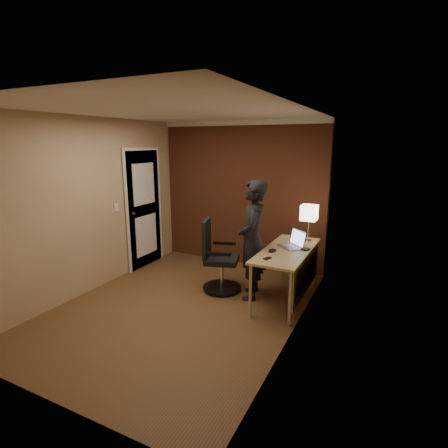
{
  "coord_description": "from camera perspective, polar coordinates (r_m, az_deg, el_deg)",
  "views": [
    {
      "loc": [
        2.4,
        -3.63,
        2.14
      ],
      "look_at": [
        0.35,
        0.55,
        1.05
      ],
      "focal_mm": 28.0,
      "sensor_mm": 36.0,
      "label": 1
    }
  ],
  "objects": [
    {
      "name": "person",
      "position": [
        4.83,
        4.65,
        -2.62
      ],
      "size": [
        0.56,
        0.7,
        1.66
      ],
      "primitive_type": "imported",
      "rotation": [
        0.0,
        0.0,
        -1.27
      ],
      "color": "black",
      "rests_on": "ground"
    },
    {
      "name": "desk_lamp",
      "position": [
        5.18,
        13.72,
        1.73
      ],
      "size": [
        0.22,
        0.22,
        0.54
      ],
      "color": "silver",
      "rests_on": "desk"
    },
    {
      "name": "laptop",
      "position": [
        4.92,
        11.33,
        -2.96
      ],
      "size": [
        0.42,
        0.41,
        0.23
      ],
      "color": "silver",
      "rests_on": "desk"
    },
    {
      "name": "office_chair",
      "position": [
        5.13,
        -1.09,
        -5.95
      ],
      "size": [
        0.59,
        0.65,
        1.04
      ],
      "color": "black",
      "rests_on": "ground"
    },
    {
      "name": "room",
      "position": [
        5.88,
        -1.21,
        5.62
      ],
      "size": [
        4.0,
        4.0,
        4.0
      ],
      "color": "brown",
      "rests_on": "ground"
    },
    {
      "name": "desk",
      "position": [
        4.83,
        11.04,
        -5.65
      ],
      "size": [
        0.6,
        1.5,
        0.73
      ],
      "color": "tan",
      "rests_on": "ground"
    },
    {
      "name": "mouse",
      "position": [
        4.66,
        7.85,
        -4.36
      ],
      "size": [
        0.08,
        0.11,
        0.03
      ],
      "primitive_type": "cube",
      "rotation": [
        0.0,
        0.0,
        -0.27
      ],
      "color": "black",
      "rests_on": "desk"
    },
    {
      "name": "wallet",
      "position": [
        4.84,
        13.16,
        -4.0
      ],
      "size": [
        0.12,
        0.13,
        0.02
      ],
      "primitive_type": "cube",
      "rotation": [
        0.0,
        0.0,
        -0.26
      ],
      "color": "black",
      "rests_on": "desk"
    },
    {
      "name": "phone",
      "position": [
        4.4,
        7.06,
        -5.58
      ],
      "size": [
        0.09,
        0.13,
        0.01
      ],
      "primitive_type": "cube",
      "rotation": [
        0.0,
        0.0,
        -0.31
      ],
      "color": "black",
      "rests_on": "desk"
    }
  ]
}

